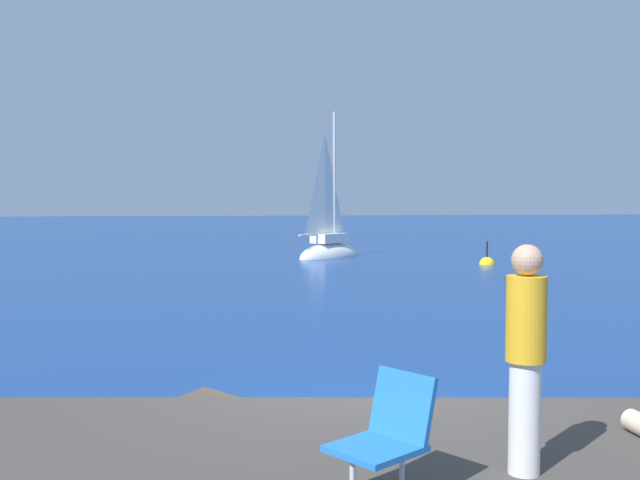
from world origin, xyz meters
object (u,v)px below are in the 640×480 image
(person_standing, at_px, (526,352))
(marker_buoy, at_px, (487,264))
(beach_chair, at_px, (388,430))
(sailboat_near, at_px, (329,249))

(person_standing, distance_m, marker_buoy, 22.41)
(beach_chair, bearing_deg, person_standing, 159.42)
(person_standing, bearing_deg, beach_chair, 174.46)
(beach_chair, relative_size, marker_buoy, 0.71)
(marker_buoy, bearing_deg, person_standing, -108.36)
(sailboat_near, bearing_deg, marker_buoy, -78.70)
(beach_chair, xyz_separation_m, marker_buoy, (8.08, 21.52, -1.04))
(sailboat_near, distance_m, person_standing, 25.14)
(marker_buoy, bearing_deg, sailboat_near, 144.14)
(person_standing, distance_m, beach_chair, 1.16)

